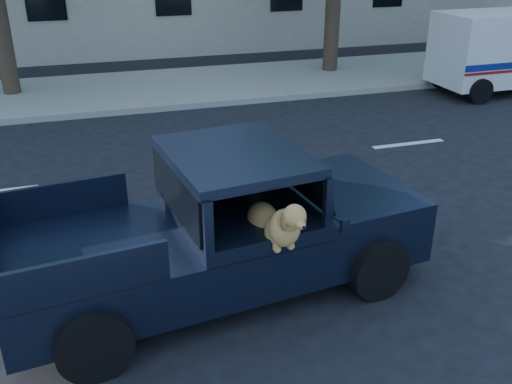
% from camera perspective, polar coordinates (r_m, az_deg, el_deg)
% --- Properties ---
extents(ground, '(120.00, 120.00, 0.00)m').
position_cam_1_polar(ground, '(7.73, 2.52, -6.46)').
color(ground, black).
rests_on(ground, ground).
extents(far_sidewalk, '(60.00, 4.00, 0.15)m').
position_cam_1_polar(far_sidewalk, '(16.06, -8.79, 10.28)').
color(far_sidewalk, gray).
rests_on(far_sidewalk, ground).
extents(lane_stripes, '(21.60, 0.14, 0.01)m').
position_cam_1_polar(lane_stripes, '(11.25, 6.28, 3.78)').
color(lane_stripes, silver).
rests_on(lane_stripes, ground).
extents(pickup_truck, '(5.06, 2.69, 1.74)m').
position_cam_1_polar(pickup_truck, '(6.79, -4.39, -5.50)').
color(pickup_truck, black).
rests_on(pickup_truck, ground).
extents(mail_truck, '(3.84, 1.99, 2.09)m').
position_cam_1_polar(mail_truck, '(16.93, 23.41, 12.24)').
color(mail_truck, silver).
rests_on(mail_truck, ground).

